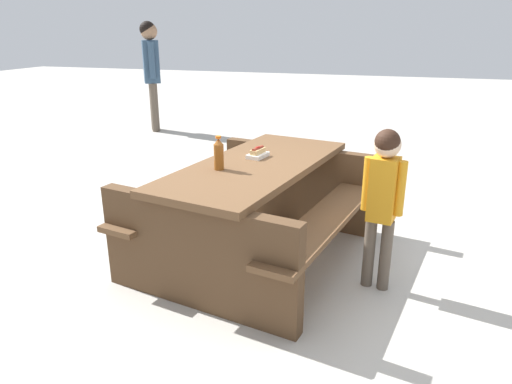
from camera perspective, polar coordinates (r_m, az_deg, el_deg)
The scene contains 6 objects.
ground_plane at distance 3.66m, azimuth -0.00°, elevation -7.77°, with size 30.00×30.00×0.00m, color #B7B2A8.
picnic_table at distance 3.48m, azimuth -0.00°, elevation -1.25°, with size 2.03×1.71×0.75m.
soda_bottle at distance 3.20m, azimuth -4.58°, elevation 4.64°, with size 0.07×0.07×0.24m.
hotdog_tray at distance 3.52m, azimuth 0.22°, elevation 4.75°, with size 0.20×0.15×0.08m.
child_in_coat at distance 3.07m, azimuth 15.30°, elevation 0.24°, with size 0.18×0.27×1.09m.
bystander_adult at distance 8.16m, azimuth -12.73°, elevation 15.23°, with size 0.38×0.36×1.78m.
Camera 1 is at (-3.10, -0.98, 1.67)m, focal length 32.70 mm.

